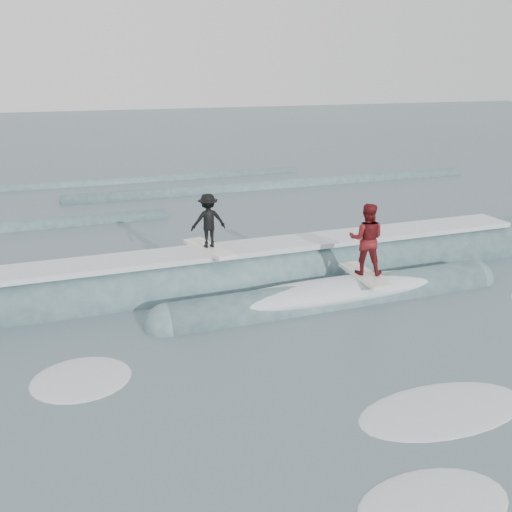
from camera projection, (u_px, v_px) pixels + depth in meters
name	position (u px, v px, depth m)	size (l,w,h in m)	color
ground	(337.00, 376.00, 11.43)	(160.00, 160.00, 0.00)	#3E515A
breaking_wave	(260.00, 284.00, 16.17)	(22.42, 3.80, 2.03)	#3A5862
surfer_black	(208.00, 224.00, 15.53)	(1.02, 2.07, 1.58)	white
surfer_red	(366.00, 242.00, 14.88)	(1.16, 2.02, 2.00)	silver
whitewater	(466.00, 396.00, 10.73)	(18.01, 8.17, 0.10)	white
far_swells	(129.00, 200.00, 26.63)	(39.98, 8.65, 0.80)	#3A5862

